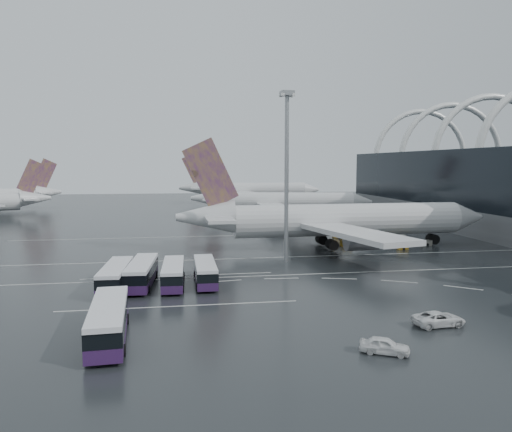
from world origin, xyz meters
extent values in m
plane|color=black|center=(0.00, 0.00, 0.00)|extent=(420.00, 420.00, 0.00)
torus|color=white|center=(58.00, 47.00, 18.00)|extent=(33.80, 1.80, 33.80)
torus|color=white|center=(58.00, 66.00, 18.00)|extent=(33.80, 1.80, 33.80)
torus|color=white|center=(58.00, 85.00, 18.00)|extent=(33.80, 1.80, 33.80)
cube|color=silver|center=(0.00, -2.00, 0.01)|extent=(120.00, 0.25, 0.01)
cube|color=silver|center=(0.00, 12.00, 0.01)|extent=(120.00, 0.25, 0.01)
cube|color=silver|center=(0.00, 40.00, 0.01)|extent=(120.00, 0.25, 0.01)
cube|color=silver|center=(-24.00, -16.00, 0.01)|extent=(28.00, 0.25, 0.01)
cube|color=silver|center=(-24.00, 0.00, 0.01)|extent=(28.00, 0.25, 0.01)
cylinder|color=silver|center=(9.45, 20.23, 5.56)|extent=(45.63, 7.27, 6.32)
cone|color=silver|center=(35.47, 20.77, 5.56)|extent=(6.67, 6.46, 6.32)
cone|color=silver|center=(-18.75, 19.64, 6.65)|extent=(11.03, 6.55, 6.32)
cube|color=#481969|center=(-17.66, 19.66, 14.71)|extent=(10.51, 0.87, 13.40)
cube|color=silver|center=(-16.57, 19.69, 6.65)|extent=(5.31, 19.72, 0.54)
cube|color=silver|center=(5.38, 6.52, 4.90)|extent=(13.65, 28.27, 0.87)
cube|color=silver|center=(4.81, 33.76, 4.90)|extent=(12.60, 28.19, 0.87)
cylinder|color=gray|center=(8.57, 10.40, 2.94)|extent=(6.07, 3.83, 3.71)
cylinder|color=gray|center=(8.16, 30.01, 2.94)|extent=(6.07, 3.83, 3.71)
cube|color=black|center=(5.09, 20.14, 1.20)|extent=(13.22, 7.25, 2.40)
cylinder|color=silver|center=(9.75, 74.99, 5.01)|extent=(39.97, 13.13, 5.70)
cone|color=silver|center=(32.09, 70.66, 5.01)|extent=(6.87, 6.71, 5.70)
cone|color=silver|center=(-14.51, 79.69, 5.99)|extent=(10.73, 7.46, 5.70)
cube|color=#481969|center=(-13.55, 79.50, 13.26)|extent=(9.40, 2.38, 12.08)
cube|color=silver|center=(-12.58, 79.32, 5.99)|extent=(7.70, 18.20, 0.49)
cube|color=silver|center=(3.56, 63.68, 4.42)|extent=(7.32, 24.68, 0.79)
cube|color=silver|center=(8.23, 87.79, 4.42)|extent=(15.91, 25.30, 0.79)
cylinder|color=gray|center=(7.11, 66.50, 2.65)|extent=(5.94, 4.31, 3.34)
cylinder|color=gray|center=(10.47, 83.85, 2.65)|extent=(5.94, 4.31, 3.34)
cube|color=black|center=(5.90, 75.74, 1.08)|extent=(12.77, 8.41, 2.16)
cylinder|color=silver|center=(9.12, 134.30, 5.50)|extent=(42.21, 8.93, 6.25)
cone|color=silver|center=(33.25, 132.74, 5.50)|extent=(6.85, 6.65, 6.25)
cone|color=silver|center=(-17.16, 135.99, 6.57)|extent=(11.15, 6.93, 6.25)
cube|color=#481969|center=(-16.08, 135.92, 14.55)|extent=(10.40, 1.31, 13.25)
cube|color=silver|center=(-15.01, 135.85, 6.57)|extent=(6.08, 19.67, 0.54)
cube|color=silver|center=(3.96, 121.13, 4.85)|extent=(11.36, 27.75, 0.86)
cube|color=silver|center=(5.69, 148.01, 4.85)|extent=(14.54, 27.97, 0.86)
cylinder|color=gray|center=(7.43, 124.69, 2.91)|extent=(6.15, 4.04, 3.66)
cylinder|color=gray|center=(8.67, 144.04, 2.91)|extent=(6.15, 4.04, 3.66)
cube|color=black|center=(4.82, 134.57, 1.19)|extent=(13.35, 7.71, 2.37)
cone|color=silver|center=(-68.11, 94.02, 5.65)|extent=(10.57, 8.33, 5.37)
cube|color=#481969|center=(-68.98, 93.69, 12.50)|extent=(8.52, 3.72, 11.38)
cube|color=silver|center=(-69.84, 93.35, 5.65)|extent=(9.87, 17.05, 0.46)
cone|color=silver|center=(-71.76, 125.72, 5.78)|extent=(10.90, 8.90, 5.50)
cube|color=#481969|center=(-72.62, 125.33, 12.80)|extent=(8.57, 4.26, 11.66)
cube|color=silver|center=(-73.49, 124.95, 5.78)|extent=(10.88, 17.32, 0.47)
cube|color=silver|center=(-86.81, 118.97, 4.46)|extent=(19.16, 33.47, 0.66)
cube|color=black|center=(-85.08, 119.75, 1.04)|extent=(12.86, 10.19, 2.09)
cube|color=#331544|center=(-32.18, -6.67, 0.91)|extent=(3.58, 13.25, 1.11)
cube|color=black|center=(-32.18, -6.67, 2.12)|extent=(3.63, 12.99, 1.31)
cube|color=silver|center=(-32.18, -6.67, 3.00)|extent=(3.58, 13.25, 0.45)
cylinder|color=black|center=(-30.99, -10.93, 0.50)|extent=(0.40, 1.03, 1.01)
cylinder|color=black|center=(-33.79, -10.79, 0.50)|extent=(0.40, 1.03, 1.01)
cylinder|color=black|center=(-30.56, -2.54, 0.50)|extent=(0.40, 1.03, 1.01)
cylinder|color=black|center=(-33.37, -2.40, 0.50)|extent=(0.40, 1.03, 1.01)
cube|color=#331544|center=(-28.92, -5.06, 0.92)|extent=(3.97, 13.51, 1.13)
cube|color=black|center=(-28.92, -5.06, 2.15)|extent=(4.01, 13.25, 1.33)
cube|color=silver|center=(-28.92, -5.06, 3.05)|extent=(3.97, 13.51, 0.46)
cylinder|color=black|center=(-27.82, -9.42, 0.51)|extent=(0.44, 1.05, 1.03)
cylinder|color=black|center=(-30.66, -9.20, 0.51)|extent=(0.44, 1.05, 1.03)
cylinder|color=black|center=(-27.17, -0.91, 0.51)|extent=(0.44, 1.05, 1.03)
cylinder|color=black|center=(-30.02, -0.70, 0.51)|extent=(0.44, 1.05, 1.03)
cube|color=#331544|center=(-24.68, -5.74, 0.85)|extent=(3.12, 12.39, 1.04)
cube|color=black|center=(-24.68, -5.74, 1.99)|extent=(3.17, 12.15, 1.23)
cube|color=silver|center=(-24.68, -5.74, 2.82)|extent=(3.12, 12.39, 0.43)
cylinder|color=black|center=(-23.49, -9.72, 0.47)|extent=(0.36, 0.96, 0.95)
cylinder|color=black|center=(-26.12, -9.64, 0.47)|extent=(0.36, 0.96, 0.95)
cylinder|color=black|center=(-23.24, -1.84, 0.47)|extent=(0.36, 0.96, 0.95)
cylinder|color=black|center=(-25.88, -1.76, 0.47)|extent=(0.36, 0.96, 0.95)
cube|color=#331544|center=(-20.28, -5.09, 0.84)|extent=(2.77, 12.18, 1.03)
cube|color=black|center=(-20.28, -5.09, 1.96)|extent=(2.82, 11.93, 1.22)
cube|color=silver|center=(-20.28, -5.09, 2.78)|extent=(2.77, 12.18, 0.42)
cylinder|color=black|center=(-19.00, -8.99, 0.47)|extent=(0.33, 0.94, 0.94)
cylinder|color=black|center=(-21.60, -8.98, 0.47)|extent=(0.33, 0.94, 0.94)
cylinder|color=black|center=(-18.96, -1.21, 0.47)|extent=(0.33, 0.94, 0.94)
cylinder|color=black|center=(-21.57, -1.19, 0.47)|extent=(0.33, 0.94, 0.94)
cube|color=#331544|center=(-30.64, -26.24, 0.97)|extent=(3.93, 14.14, 1.18)
cube|color=black|center=(-30.64, -26.24, 2.26)|extent=(3.97, 13.86, 1.40)
cube|color=silver|center=(-30.64, -26.24, 3.20)|extent=(3.93, 14.14, 0.48)
cylinder|color=black|center=(-28.89, -30.61, 0.54)|extent=(0.44, 1.10, 1.08)
cylinder|color=black|center=(-31.88, -30.79, 0.54)|extent=(0.44, 1.10, 1.08)
cylinder|color=black|center=(-29.41, -21.68, 0.54)|extent=(0.44, 1.10, 1.08)
cylinder|color=black|center=(-32.40, -21.86, 0.54)|extent=(0.44, 1.10, 1.08)
imported|color=white|center=(2.20, -27.50, 0.75)|extent=(5.59, 2.93, 1.50)
imported|color=white|center=(-6.38, -33.69, 0.73)|extent=(4.62, 3.50, 1.47)
cylinder|color=gray|center=(-5.77, 8.23, 13.89)|extent=(0.69, 0.69, 27.77)
cube|color=gray|center=(-5.77, 8.23, 28.07)|extent=(2.18, 2.18, 0.79)
cube|color=white|center=(-5.77, 8.23, 27.77)|extent=(1.98, 1.98, 0.40)
cube|color=#B78418|center=(19.29, 16.38, 0.53)|extent=(1.95, 1.15, 1.07)
cube|color=slate|center=(23.70, 26.68, 0.62)|extent=(2.26, 1.34, 1.23)
cube|color=#B78418|center=(9.77, 21.82, 0.62)|extent=(2.29, 1.35, 1.25)
cube|color=slate|center=(26.13, 19.95, 0.55)|extent=(2.02, 1.19, 1.10)
cube|color=#B78418|center=(12.18, 33.77, 0.68)|extent=(2.50, 1.48, 1.36)
camera|label=1|loc=(-24.28, -73.47, 16.56)|focal=35.00mm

